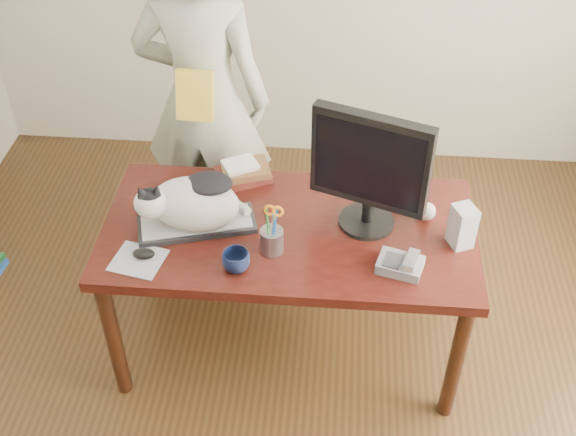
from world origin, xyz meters
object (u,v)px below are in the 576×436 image
Objects in this scene: monitor at (370,167)px; pen_cup at (272,238)px; keyboard at (197,224)px; mouse at (144,254)px; coffee_mug at (236,261)px; book_stack at (244,172)px; calculator at (402,186)px; desk at (290,241)px; speaker at (462,226)px; baseball at (426,211)px; phone at (401,264)px; person at (204,101)px; cat at (191,202)px.

monitor is 2.27× the size of pen_cup.
mouse is (-0.18, -0.21, 0.01)m from keyboard.
book_stack is (-0.05, 0.60, -0.01)m from coffee_mug.
keyboard is 0.94m from calculator.
desk is 0.77m from speaker.
calculator is (0.49, 0.22, 0.17)m from desk.
baseball is at bearing -36.75° from book_stack.
calculator is at bearing 103.55° from phone.
pen_cup reaches higher than desk.
coffee_mug is at bearing 110.47° from person.
phone is at bearing -40.15° from monitor.
desk is 0.31m from pen_cup.
phone is 0.51m from calculator.
speaker is (1.13, -0.00, -0.04)m from cat.
mouse is at bearing -163.16° from phone.
mouse reaches higher than desk.
cat is 4.24× the size of coffee_mug.
monitor is 0.30× the size of person.
book_stack is at bearing 110.82° from pen_cup.
coffee_mug is 0.88m from calculator.
mouse is at bearing -143.29° from monitor.
keyboard is 0.36m from pen_cup.
speaker is (0.39, -0.08, -0.22)m from monitor.
cat reaches higher than speaker.
baseball is at bearing -81.29° from calculator.
pen_cup is 0.70m from calculator.
monitor reaches higher than keyboard.
keyboard is 4.70× the size of coffee_mug.
keyboard is at bearing -178.79° from calculator.
mouse is 0.50× the size of phone.
baseball is 1.24m from person.
coffee_mug is 0.86m from baseball.
speaker is 0.41m from calculator.
calculator is (0.02, 0.51, 0.00)m from phone.
coffee_mug is at bearing 170.29° from speaker.
cat reaches higher than book_stack.
phone is 1.34m from person.
keyboard is 0.96× the size of monitor.
desk is at bearing 130.94° from person.
person reaches higher than mouse.
keyboard is (-0.39, -0.10, 0.16)m from desk.
phone is (0.53, -0.07, -0.04)m from pen_cup.
pen_cup is at bearing -104.69° from desk.
desk is 2.87× the size of monitor.
speaker is at bearing -74.62° from calculator.
desk is 0.44m from keyboard.
desk is 6.53× the size of pen_cup.
speaker is (1.11, -0.01, 0.08)m from keyboard.
cat reaches higher than mouse.
baseball is (0.59, 0.03, 0.19)m from desk.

